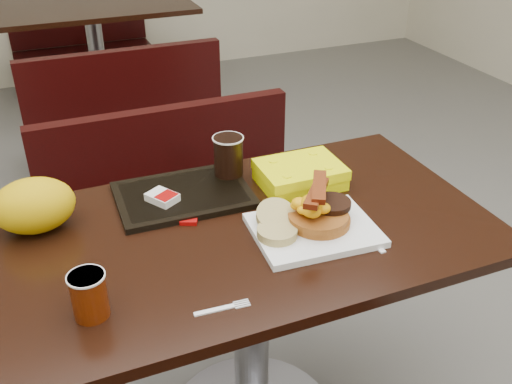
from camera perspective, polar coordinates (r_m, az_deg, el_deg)
name	(u,v)px	position (r m, az deg, el deg)	size (l,w,h in m)	color
table_near	(252,337)	(1.70, -0.44, -13.93)	(1.20, 0.70, 0.75)	black
bench_near_n	(182,217)	(2.24, -7.17, -2.43)	(1.00, 0.46, 0.72)	black
table_far	(99,65)	(3.94, -15.05, 11.81)	(1.20, 0.70, 0.75)	black
bench_far_s	(120,106)	(3.29, -13.05, 8.14)	(1.00, 0.46, 0.72)	black
bench_far_n	(83,39)	(4.61, -16.46, 14.07)	(1.00, 0.46, 0.72)	black
platter	(314,230)	(1.44, 5.66, -3.70)	(0.30, 0.23, 0.02)	white
pancake_stack	(319,217)	(1.45, 6.16, -2.48)	(0.15, 0.15, 0.03)	#9F4B1A
sausage_patty	(332,204)	(1.46, 7.37, -1.13)	(0.10, 0.10, 0.01)	black
scrambled_eggs	(311,206)	(1.41, 5.40, -1.34)	(0.10, 0.08, 0.05)	#FFB105
bacon_strips	(317,191)	(1.40, 5.91, 0.06)	(0.18, 0.08, 0.01)	#3F0F04
muffin_bottom	(277,232)	(1.39, 2.07, -3.92)	(0.10, 0.10, 0.02)	tan
muffin_top	(276,215)	(1.43, 1.91, -2.29)	(0.10, 0.10, 0.02)	tan
coffee_cup_near	(89,296)	(1.22, -15.91, -9.65)	(0.07, 0.07, 0.10)	#822804
fork	(214,310)	(1.22, -4.08, -11.38)	(0.12, 0.02, 0.00)	white
knife	(365,234)	(1.46, 10.53, -4.02)	(0.17, 0.01, 0.00)	white
condiment_syrup	(256,224)	(1.46, -0.02, -3.13)	(0.04, 0.03, 0.01)	#BE4008
condiment_ketchup	(189,221)	(1.49, -6.55, -2.78)	(0.04, 0.03, 0.01)	#8C0504
tray	(183,195)	(1.59, -7.07, -0.29)	(0.35, 0.25, 0.02)	black
hashbrown_sleeve_left	(162,197)	(1.55, -9.09, -0.52)	(0.06, 0.08, 0.02)	silver
coffee_cup_far	(228,156)	(1.64, -2.70, 3.54)	(0.08, 0.08, 0.11)	black
clamshell	(300,174)	(1.64, 4.30, 1.71)	(0.23, 0.17, 0.06)	#EFF104
paper_bag	(34,205)	(1.52, -20.78, -1.23)	(0.20, 0.14, 0.14)	#E0A607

